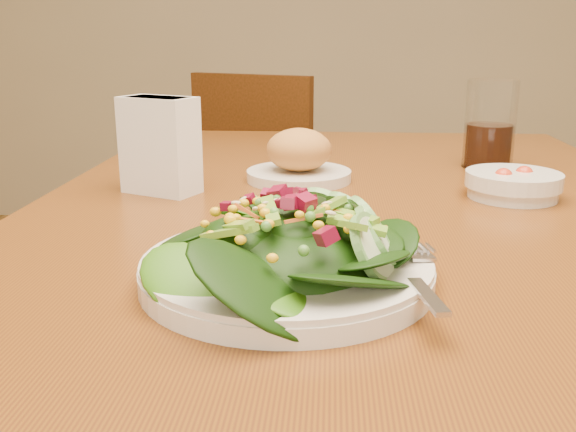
{
  "coord_description": "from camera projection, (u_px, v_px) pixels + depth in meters",
  "views": [
    {
      "loc": [
        -0.04,
        -0.8,
        0.97
      ],
      "look_at": [
        -0.08,
        -0.22,
        0.81
      ],
      "focal_mm": 40.0,
      "sensor_mm": 36.0,
      "label": 1
    }
  ],
  "objects": [
    {
      "name": "salad_plate",
      "position": [
        297.0,
        253.0,
        0.59
      ],
      "size": [
        0.28,
        0.27,
        0.08
      ],
      "rotation": [
        0.0,
        0.0,
        -0.43
      ],
      "color": "silver",
      "rests_on": "dining_table"
    },
    {
      "name": "drinking_glass",
      "position": [
        490.0,
        131.0,
        1.09
      ],
      "size": [
        0.08,
        0.08,
        0.15
      ],
      "color": "silver",
      "rests_on": "dining_table"
    },
    {
      "name": "dining_table",
      "position": [
        360.0,
        286.0,
        0.85
      ],
      "size": [
        0.9,
        1.4,
        0.75
      ],
      "color": "#68380D",
      "rests_on": "ground_plane"
    },
    {
      "name": "napkin_holder",
      "position": [
        160.0,
        143.0,
        0.91
      ],
      "size": [
        0.12,
        0.1,
        0.14
      ],
      "rotation": [
        0.0,
        0.0,
        -0.42
      ],
      "color": "white",
      "rests_on": "dining_table"
    },
    {
      "name": "tomato_bowl",
      "position": [
        513.0,
        184.0,
        0.9
      ],
      "size": [
        0.13,
        0.13,
        0.04
      ],
      "color": "silver",
      "rests_on": "dining_table"
    },
    {
      "name": "bread_plate",
      "position": [
        299.0,
        159.0,
        1.0
      ],
      "size": [
        0.16,
        0.16,
        0.08
      ],
      "color": "silver",
      "rests_on": "dining_table"
    },
    {
      "name": "chair_far",
      "position": [
        271.0,
        204.0,
        2.0
      ],
      "size": [
        0.52,
        0.52,
        0.86
      ],
      "rotation": [
        0.0,
        0.0,
        2.75
      ],
      "color": "#4C220B",
      "rests_on": "ground_plane"
    }
  ]
}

